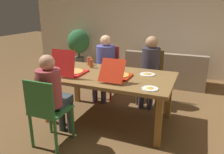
# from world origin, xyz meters

# --- Properties ---
(ground_plane) EXTENTS (20.00, 20.00, 0.00)m
(ground_plane) POSITION_xyz_m (0.00, 0.00, 0.00)
(ground_plane) COLOR brown
(back_wall) EXTENTS (7.05, 0.12, 2.62)m
(back_wall) POSITION_xyz_m (0.00, 2.86, 1.31)
(back_wall) COLOR beige
(back_wall) RESTS_ON ground
(dining_table) EXTENTS (1.91, 1.08, 0.74)m
(dining_table) POSITION_xyz_m (0.00, 0.00, 0.66)
(dining_table) COLOR brown
(dining_table) RESTS_ON ground
(chair_0) EXTENTS (0.42, 0.43, 0.92)m
(chair_0) POSITION_xyz_m (-0.44, -0.95, 0.51)
(chair_0) COLOR #2D6C31
(chair_0) RESTS_ON ground
(person_0) EXTENTS (0.30, 0.51, 1.19)m
(person_0) POSITION_xyz_m (-0.44, -0.80, 0.69)
(person_0) COLOR #38434B
(person_0) RESTS_ON ground
(chair_1) EXTENTS (0.41, 0.43, 0.97)m
(chair_1) POSITION_xyz_m (0.43, 0.97, 0.52)
(chair_1) COLOR brown
(chair_1) RESTS_ON ground
(person_1) EXTENTS (0.32, 0.48, 1.24)m
(person_1) POSITION_xyz_m (0.43, 0.83, 0.74)
(person_1) COLOR #35344A
(person_1) RESTS_ON ground
(chair_2) EXTENTS (0.41, 0.42, 0.98)m
(chair_2) POSITION_xyz_m (-0.44, 0.96, 0.54)
(chair_2) COLOR #B02C2C
(chair_2) RESTS_ON ground
(person_2) EXTENTS (0.36, 0.55, 1.22)m
(person_2) POSITION_xyz_m (-0.44, 0.81, 0.72)
(person_2) COLOR #3E334A
(person_2) RESTS_ON ground
(pizza_box_0) EXTENTS (0.39, 0.47, 0.41)m
(pizza_box_0) POSITION_xyz_m (-0.56, -0.18, 0.80)
(pizza_box_0) COLOR red
(pizza_box_0) RESTS_ON dining_table
(pizza_box_1) EXTENTS (0.34, 0.53, 0.31)m
(pizza_box_1) POSITION_xyz_m (0.17, -0.09, 0.79)
(pizza_box_1) COLOR red
(pizza_box_1) RESTS_ON dining_table
(plate_0) EXTENTS (0.24, 0.24, 0.03)m
(plate_0) POSITION_xyz_m (-0.07, 0.32, 0.75)
(plate_0) COLOR white
(plate_0) RESTS_ON dining_table
(plate_1) EXTENTS (0.21, 0.21, 0.03)m
(plate_1) POSITION_xyz_m (0.70, -0.36, 0.75)
(plate_1) COLOR white
(plate_1) RESTS_ON dining_table
(plate_2) EXTENTS (0.23, 0.23, 0.03)m
(plate_2) POSITION_xyz_m (0.53, 0.23, 0.75)
(plate_2) COLOR white
(plate_2) RESTS_ON dining_table
(drinking_glass_0) EXTENTS (0.06, 0.06, 0.15)m
(drinking_glass_0) POSITION_xyz_m (-0.44, 0.27, 0.82)
(drinking_glass_0) COLOR #B14826
(drinking_glass_0) RESTS_ON dining_table
(drinking_glass_1) EXTENTS (0.08, 0.08, 0.14)m
(drinking_glass_1) POSITION_xyz_m (-0.56, 0.42, 0.81)
(drinking_glass_1) COLOR #B74B33
(drinking_glass_1) RESTS_ON dining_table
(couch) EXTENTS (1.76, 0.79, 0.76)m
(couch) POSITION_xyz_m (0.53, 2.11, 0.29)
(couch) COLOR gray
(couch) RESTS_ON ground
(potted_plant) EXTENTS (0.61, 0.61, 1.12)m
(potted_plant) POSITION_xyz_m (-2.00, 2.49, 0.72)
(potted_plant) COLOR #5A5D59
(potted_plant) RESTS_ON ground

